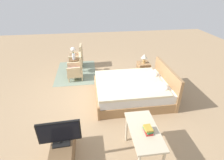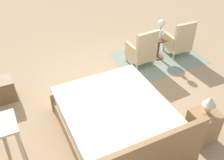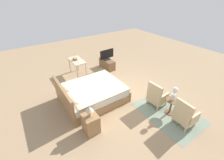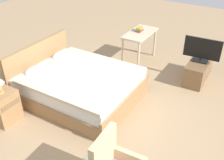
# 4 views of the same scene
# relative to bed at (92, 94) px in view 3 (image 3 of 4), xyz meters

# --- Properties ---
(ground_plane) EXTENTS (16.00, 16.00, 0.00)m
(ground_plane) POSITION_rel_bed_xyz_m (-0.22, -0.90, -0.30)
(ground_plane) COLOR #A38460
(floor_rug) EXTENTS (2.10, 1.50, 0.01)m
(floor_rug) POSITION_rel_bed_xyz_m (-2.02, -1.79, -0.29)
(floor_rug) COLOR gray
(floor_rug) RESTS_ON ground_plane
(bed) EXTENTS (1.76, 2.17, 0.96)m
(bed) POSITION_rel_bed_xyz_m (0.00, 0.00, 0.00)
(bed) COLOR #997047
(bed) RESTS_ON ground_plane
(armchair_by_window_left) EXTENTS (0.56, 0.56, 0.92)m
(armchair_by_window_left) POSITION_rel_bed_xyz_m (-2.56, -1.73, 0.09)
(armchair_by_window_left) COLOR #CCB284
(armchair_by_window_left) RESTS_ON floor_rug
(armchair_by_window_right) EXTENTS (0.57, 0.57, 0.92)m
(armchair_by_window_right) POSITION_rel_bed_xyz_m (-1.48, -1.73, 0.09)
(armchair_by_window_right) COLOR #CCB284
(armchair_by_window_right) RESTS_ON floor_rug
(side_table) EXTENTS (0.40, 0.40, 0.55)m
(side_table) POSITION_rel_bed_xyz_m (-2.02, -1.82, 0.05)
(side_table) COLOR brown
(side_table) RESTS_ON ground_plane
(flower_vase) EXTENTS (0.17, 0.17, 0.48)m
(flower_vase) POSITION_rel_bed_xyz_m (-2.02, -1.82, 0.54)
(flower_vase) COLOR silver
(flower_vase) RESTS_ON side_table
(nightstand) EXTENTS (0.44, 0.41, 0.59)m
(nightstand) POSITION_rel_bed_xyz_m (-1.23, 0.67, -0.00)
(nightstand) COLOR #997047
(nightstand) RESTS_ON ground_plane
(table_lamp) EXTENTS (0.22, 0.22, 0.33)m
(table_lamp) POSITION_rel_bed_xyz_m (-1.23, 0.67, 0.51)
(table_lamp) COLOR tan
(table_lamp) RESTS_ON nightstand
(tv_stand) EXTENTS (0.96, 0.40, 0.46)m
(tv_stand) POSITION_rel_bed_xyz_m (1.90, -1.86, -0.07)
(tv_stand) COLOR brown
(tv_stand) RESTS_ON ground_plane
(tv_flatscreen) EXTENTS (0.22, 0.77, 0.52)m
(tv_flatscreen) POSITION_rel_bed_xyz_m (1.90, -1.86, 0.43)
(tv_flatscreen) COLOR black
(tv_flatscreen) RESTS_ON tv_stand
(vanity_desk) EXTENTS (1.04, 0.52, 0.76)m
(vanity_desk) POSITION_rel_bed_xyz_m (2.06, -0.34, 0.35)
(vanity_desk) COLOR beige
(vanity_desk) RESTS_ON ground_plane
(book_stack) EXTENTS (0.23, 0.16, 0.10)m
(book_stack) POSITION_rel_bed_xyz_m (2.11, -0.29, 0.51)
(book_stack) COLOR #AD2823
(book_stack) RESTS_ON vanity_desk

